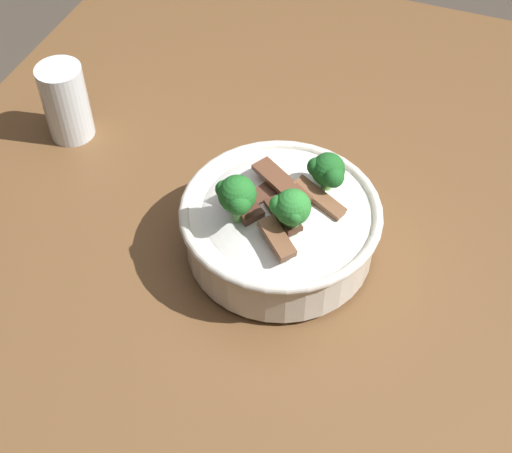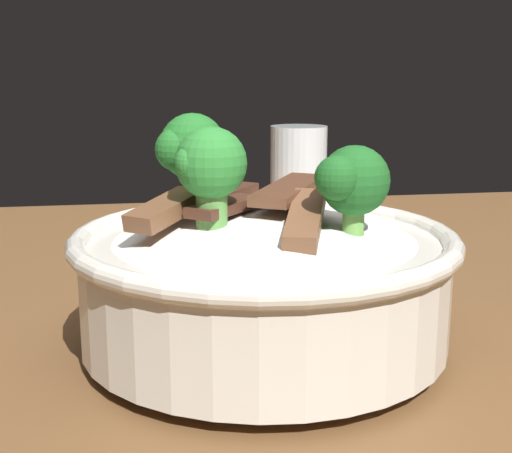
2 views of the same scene
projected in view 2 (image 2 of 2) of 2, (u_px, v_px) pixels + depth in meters
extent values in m
cylinder|color=silver|center=(264.00, 343.00, 0.44)|extent=(0.09, 0.09, 0.01)
cylinder|color=silver|center=(264.00, 289.00, 0.43)|extent=(0.22, 0.22, 0.06)
torus|color=silver|center=(264.00, 239.00, 0.43)|extent=(0.23, 0.23, 0.01)
ellipsoid|color=white|center=(264.00, 263.00, 0.43)|extent=(0.20, 0.20, 0.07)
cube|color=#4C2B1E|center=(221.00, 197.00, 0.45)|extent=(0.06, 0.05, 0.01)
cube|color=#4C2B1E|center=(226.00, 206.00, 0.41)|extent=(0.05, 0.05, 0.01)
cube|color=brown|center=(289.00, 190.00, 0.43)|extent=(0.08, 0.06, 0.01)
cube|color=brown|center=(166.00, 209.00, 0.40)|extent=(0.05, 0.05, 0.02)
cube|color=brown|center=(305.00, 219.00, 0.39)|extent=(0.07, 0.04, 0.02)
cube|color=#563323|center=(270.00, 206.00, 0.44)|extent=(0.05, 0.06, 0.01)
cylinder|color=#5B9947|center=(194.00, 192.00, 0.45)|extent=(0.01, 0.01, 0.03)
sphere|color=#237028|center=(193.00, 146.00, 0.44)|extent=(0.04, 0.04, 0.04)
sphere|color=#237028|center=(190.00, 140.00, 0.46)|extent=(0.02, 0.02, 0.02)
sphere|color=#237028|center=(177.00, 149.00, 0.44)|extent=(0.03, 0.03, 0.03)
cylinder|color=#6BA84C|center=(353.00, 221.00, 0.39)|extent=(0.01, 0.01, 0.02)
sphere|color=#1E6023|center=(355.00, 181.00, 0.38)|extent=(0.04, 0.04, 0.04)
sphere|color=#1E6023|center=(342.00, 173.00, 0.40)|extent=(0.02, 0.02, 0.02)
sphere|color=#1E6023|center=(337.00, 178.00, 0.37)|extent=(0.02, 0.02, 0.02)
cylinder|color=#5B9947|center=(212.00, 212.00, 0.39)|extent=(0.02, 0.02, 0.03)
sphere|color=#2D8433|center=(211.00, 163.00, 0.39)|extent=(0.04, 0.04, 0.04)
sphere|color=#2D8433|center=(203.00, 158.00, 0.40)|extent=(0.02, 0.02, 0.02)
sphere|color=#2D8433|center=(191.00, 162.00, 0.38)|extent=(0.02, 0.02, 0.02)
cylinder|color=white|center=(298.00, 223.00, 0.78)|extent=(0.06, 0.06, 0.00)
cylinder|color=white|center=(298.00, 176.00, 0.77)|extent=(0.06, 0.06, 0.11)
cylinder|color=silver|center=(298.00, 203.00, 0.78)|extent=(0.05, 0.05, 0.04)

